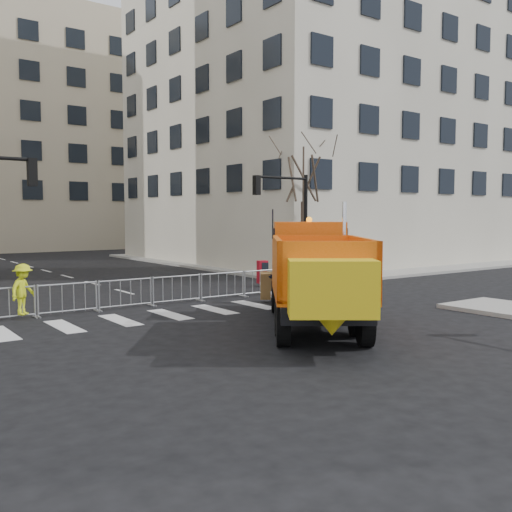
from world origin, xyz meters
TOP-DOWN VIEW (x-y plane):
  - ground at (0.00, 0.00)m, footprint 120.00×120.00m
  - sidewalk_back at (0.00, 8.50)m, footprint 64.00×5.00m
  - building_right at (20.00, 22.00)m, footprint 22.00×22.00m
  - traffic_light_right at (8.50, 9.50)m, footprint 0.18×0.18m
  - crowd_barriers at (-0.75, 7.60)m, footprint 12.60×0.60m
  - street_tree at (9.20, 10.50)m, footprint 3.00×3.00m
  - plow_truck at (1.31, 0.77)m, footprint 7.95×9.52m
  - cop_a at (5.82, 5.08)m, footprint 0.70×0.65m
  - cop_b at (3.58, 5.45)m, footprint 1.04×0.87m
  - cop_c at (5.57, 3.69)m, footprint 0.86×1.04m
  - worker at (-5.39, 7.51)m, footprint 1.22×1.17m
  - newspaper_box at (6.13, 9.90)m, footprint 0.54×0.50m

SIDE VIEW (x-z plane):
  - ground at x=0.00m, z-range 0.00..0.00m
  - sidewalk_back at x=0.00m, z-range 0.00..0.15m
  - crowd_barriers at x=-0.75m, z-range 0.00..1.10m
  - newspaper_box at x=6.13m, z-range 0.15..1.25m
  - cop_a at x=5.82m, z-range 0.00..1.61m
  - cop_c at x=5.57m, z-range 0.00..1.66m
  - cop_b at x=3.58m, z-range 0.00..1.94m
  - worker at x=-5.39m, z-range 0.15..1.82m
  - plow_truck at x=1.31m, z-range -0.21..3.62m
  - traffic_light_right at x=8.50m, z-range 0.00..5.40m
  - street_tree at x=9.20m, z-range 0.00..7.50m
  - building_right at x=20.00m, z-range 0.00..32.00m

